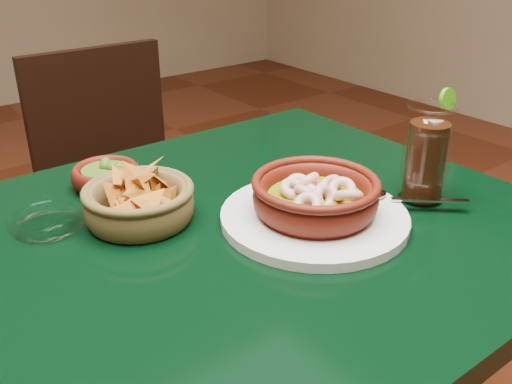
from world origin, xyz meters
TOP-DOWN VIEW (x-y plane):
  - dining_table at (0.00, 0.00)m, footprint 1.20×0.80m
  - dining_chair at (0.25, 0.71)m, footprint 0.41×0.41m
  - shrimp_plate at (0.22, -0.06)m, footprint 0.37×0.29m
  - chip_basket at (0.01, 0.11)m, footprint 0.20×0.20m
  - guacamole_ramekin at (0.02, 0.26)m, footprint 0.14×0.14m
  - cola_drink at (0.42, -0.11)m, footprint 0.16×0.16m
  - glass_ashtray at (-0.11, 0.17)m, footprint 0.12×0.12m

SIDE VIEW (x-z plane):
  - dining_chair at x=0.25m, z-range 0.04..0.92m
  - dining_table at x=0.00m, z-range 0.28..1.03m
  - glass_ashtray at x=-0.11m, z-range 0.75..0.78m
  - guacamole_ramekin at x=0.02m, z-range 0.75..0.80m
  - chip_basket at x=0.01m, z-range 0.72..0.85m
  - shrimp_plate at x=0.22m, z-range 0.74..0.83m
  - cola_drink at x=0.42m, z-range 0.74..0.92m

